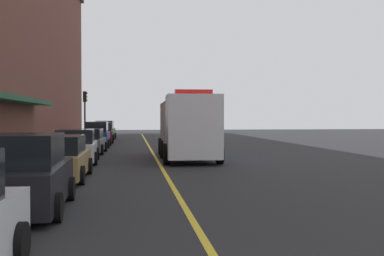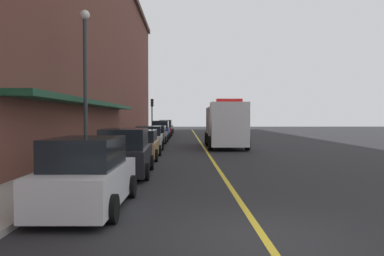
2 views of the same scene
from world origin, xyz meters
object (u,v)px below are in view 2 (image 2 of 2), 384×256
street_lamp_left (85,70)px  parked_car_4 (157,135)px  traffic_light_near (152,110)px  parking_meter_0 (46,162)px  parked_car_0 (87,176)px  parked_car_7 (166,127)px  parked_car_3 (149,138)px  parking_meter_1 (84,149)px  parked_car_6 (164,129)px  parked_car_5 (161,130)px  parked_car_2 (141,145)px  box_truck (225,125)px  parked_car_1 (125,153)px

street_lamp_left → parked_car_4: bearing=82.9°
parked_car_4 → traffic_light_near: traffic_light_near is taller
parking_meter_0 → traffic_light_near: (0.06, 34.62, 2.10)m
parked_car_4 → parking_meter_0: parked_car_4 is taller
parked_car_0 → parked_car_7: parked_car_7 is taller
street_lamp_left → traffic_light_near: (0.66, 28.02, -1.24)m
parked_car_3 → parking_meter_1: (-1.32, -12.75, 0.28)m
parked_car_6 → parked_car_7: size_ratio=1.07×
parked_car_5 → parked_car_7: parked_car_5 is taller
parked_car_2 → traffic_light_near: 24.43m
parked_car_3 → parked_car_6: (0.15, 18.70, 0.05)m
parked_car_4 → parked_car_7: (-0.04, 18.62, 0.15)m
parked_car_4 → parking_meter_1: bearing=177.1°
box_truck → parked_car_0: bearing=-15.2°
parked_car_5 → parking_meter_1: 25.15m
parked_car_6 → street_lamp_left: 29.18m
parked_car_2 → parking_meter_0: (-1.49, -10.35, 0.31)m
parking_meter_1 → traffic_light_near: 30.65m
parked_car_3 → traffic_light_near: traffic_light_near is taller
parked_car_3 → street_lamp_left: (-1.92, -10.18, 3.62)m
parked_car_0 → parked_car_2: size_ratio=0.88×
parked_car_6 → parking_meter_0: 35.52m
street_lamp_left → parked_car_2: bearing=60.9°
parked_car_5 → parked_car_7: size_ratio=1.06×
parked_car_2 → street_lamp_left: bearing=150.9°
parked_car_4 → parking_meter_1: 18.94m
parked_car_3 → box_truck: bearing=-77.7°
parked_car_6 → parked_car_7: (-0.09, 6.05, 0.04)m
parked_car_7 → parking_meter_1: (-1.38, -37.50, 0.19)m
parked_car_0 → parked_car_3: bearing=1.6°
parked_car_7 → parking_meter_0: bearing=179.7°
parked_car_2 → parked_car_3: 6.44m
box_truck → parking_meter_0: 19.55m
parked_car_4 → parked_car_5: parked_car_5 is taller
parked_car_6 → parking_meter_0: size_ratio=3.52×
parked_car_1 → traffic_light_near: size_ratio=1.04×
parked_car_7 → parking_meter_1: parked_car_7 is taller
parked_car_0 → parked_car_6: bearing=1.2°
parked_car_0 → box_truck: box_truck is taller
parked_car_4 → parked_car_5: size_ratio=1.01×
parked_car_3 → box_truck: 5.93m
parked_car_5 → street_lamp_left: street_lamp_left is taller
parking_meter_0 → parking_meter_1: same height
parked_car_7 → traffic_light_near: bearing=170.9°
parked_car_0 → parked_car_6: 36.53m
traffic_light_near → parking_meter_1: bearing=-90.1°
parked_car_4 → street_lamp_left: street_lamp_left is taller
parked_car_4 → parked_car_5: (0.03, 6.23, 0.16)m
parked_car_3 → parking_meter_0: 16.84m
parked_car_5 → parked_car_6: bearing=0.1°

